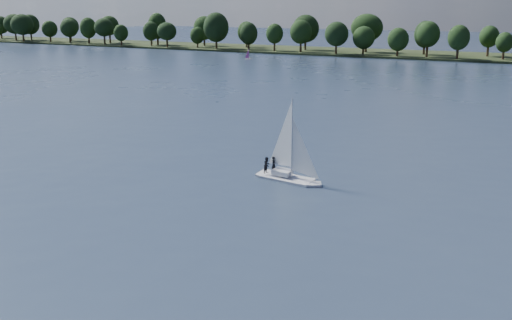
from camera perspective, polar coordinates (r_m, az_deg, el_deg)
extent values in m
plane|color=#233342|center=(125.61, 19.37, 5.48)|extent=(700.00, 700.00, 0.00)
cube|color=black|center=(236.29, 23.69, 9.23)|extent=(660.00, 40.00, 1.50)
cube|color=silver|center=(65.23, 3.05, -2.04)|extent=(7.79, 3.18, 0.89)
cube|color=silver|center=(64.97, 3.06, -1.29)|extent=(2.39, 1.64, 0.56)
cylinder|color=#A9A9B0|center=(63.91, 3.11, 2.29)|extent=(0.13, 0.13, 8.90)
imported|color=black|center=(65.95, 1.78, -0.47)|extent=(0.52, 0.74, 1.92)
imported|color=black|center=(65.75, 1.11, -0.51)|extent=(0.86, 1.03, 1.92)
cube|color=white|center=(215.93, -0.72, 10.04)|extent=(2.65, 2.57, 0.43)
cylinder|color=silver|center=(215.76, -0.72, 10.61)|extent=(0.08, 0.08, 3.79)
cube|color=#56585B|center=(306.92, -17.79, 10.86)|extent=(4.36, 2.88, 0.50)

